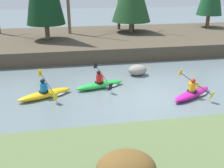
# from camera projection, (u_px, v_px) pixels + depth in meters

# --- Properties ---
(ground_plane) EXTENTS (90.00, 90.00, 0.00)m
(ground_plane) POSITION_uv_depth(u_px,v_px,m) (144.00, 98.00, 13.03)
(ground_plane) COLOR slate
(riverbank_far) EXTENTS (44.00, 10.03, 1.01)m
(riverbank_far) POSITION_uv_depth(u_px,v_px,m) (108.00, 41.00, 22.89)
(riverbank_far) COLOR #4C4233
(riverbank_far) RESTS_ON ground
(bare_tree_mid_downstream) EXTENTS (2.73, 2.70, 4.87)m
(bare_tree_mid_downstream) POSITION_uv_depth(u_px,v_px,m) (119.00, 5.00, 24.64)
(bare_tree_mid_downstream) COLOR brown
(bare_tree_mid_downstream) RESTS_ON riverbank_far
(bare_tree_downstream) EXTENTS (3.14, 3.10, 5.66)m
(bare_tree_downstream) POSITION_uv_depth(u_px,v_px,m) (134.00, 1.00, 23.95)
(bare_tree_downstream) COLOR brown
(bare_tree_downstream) RESTS_ON riverbank_far
(kayaker_lead) EXTENTS (2.65, 1.96, 1.20)m
(kayaker_lead) POSITION_uv_depth(u_px,v_px,m) (194.00, 93.00, 13.14)
(kayaker_lead) COLOR #C61999
(kayaker_lead) RESTS_ON ground
(kayaker_middle) EXTENTS (2.77, 2.03, 1.20)m
(kayaker_middle) POSITION_uv_depth(u_px,v_px,m) (102.00, 84.00, 14.25)
(kayaker_middle) COLOR green
(kayaker_middle) RESTS_ON ground
(kayaker_trailing) EXTENTS (2.71, 1.96, 1.20)m
(kayaker_trailing) POSITION_uv_depth(u_px,v_px,m) (47.00, 93.00, 13.09)
(kayaker_trailing) COLOR yellow
(kayaker_trailing) RESTS_ON ground
(boulder_midstream) EXTENTS (1.14, 0.89, 0.64)m
(boulder_midstream) POSITION_uv_depth(u_px,v_px,m) (137.00, 70.00, 16.08)
(boulder_midstream) COLOR gray
(boulder_midstream) RESTS_ON ground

